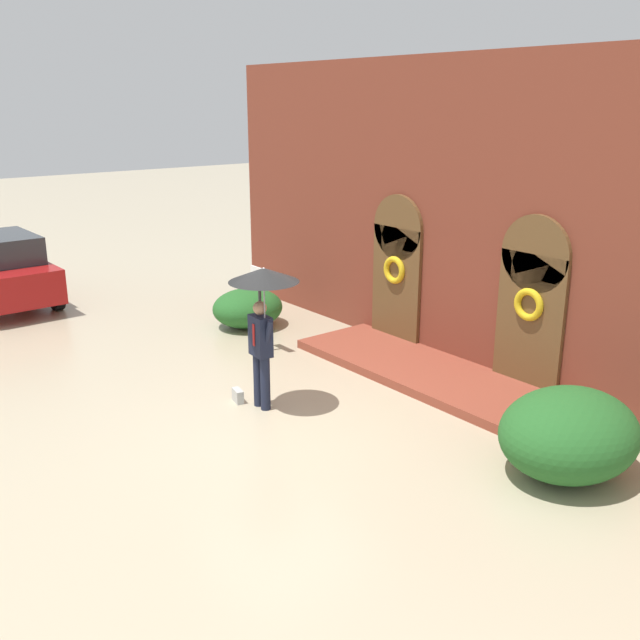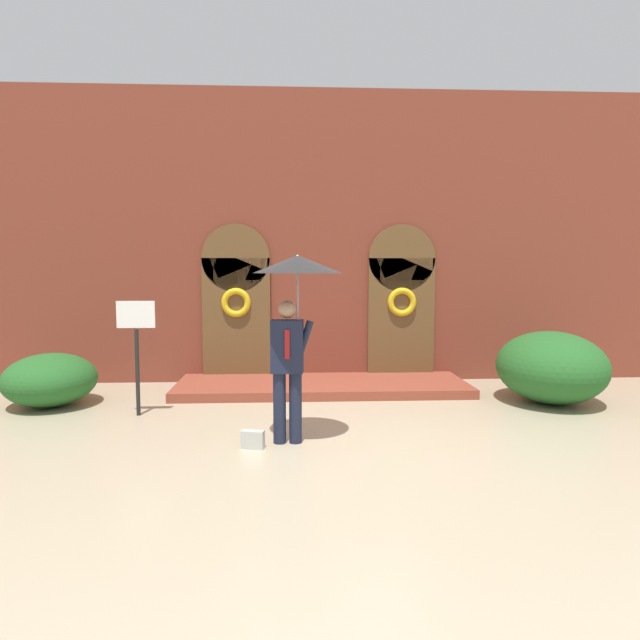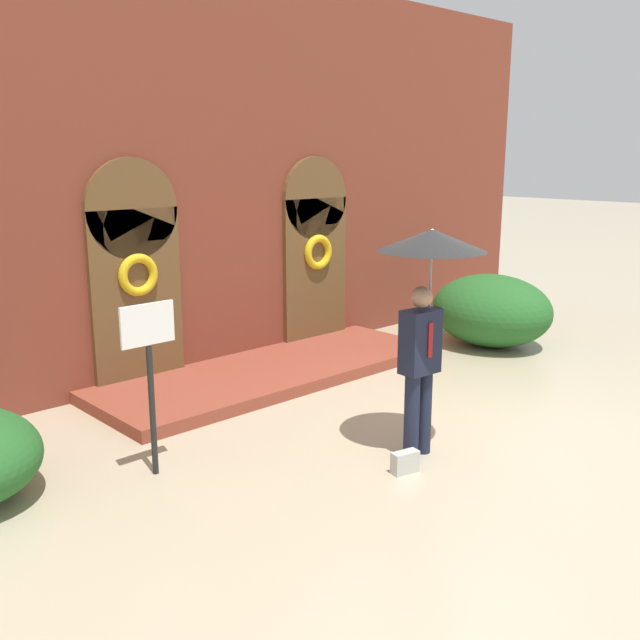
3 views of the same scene
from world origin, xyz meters
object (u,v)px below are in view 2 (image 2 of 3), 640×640
Objects in this scene: person_with_umbrella at (295,292)px; shrub_left at (50,380)px; handbag at (253,439)px; shrub_right at (551,367)px; sign_post at (136,338)px.

person_with_umbrella is 1.50× the size of shrub_left.
handbag is at bearing -35.22° from shrub_left.
handbag is (-0.53, -0.20, -1.80)m from person_with_umbrella.
shrub_right is at bearing 37.57° from handbag.
handbag is at bearing -155.26° from shrub_right.
shrub_left is at bearing 178.55° from shrub_right.
shrub_left is 0.78× the size of shrub_right.
person_with_umbrella is at bearing 33.68° from handbag.
person_with_umbrella is at bearing -154.79° from shrub_right.
sign_post is (-2.34, 1.48, -0.75)m from person_with_umbrella.
person_with_umbrella is at bearing -29.26° from shrub_left.
sign_post reaches higher than handbag.
person_with_umbrella is 8.44× the size of handbag.
shrub_left is (-3.39, 2.39, 0.31)m from handbag.
sign_post is 1.09× the size of shrub_left.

